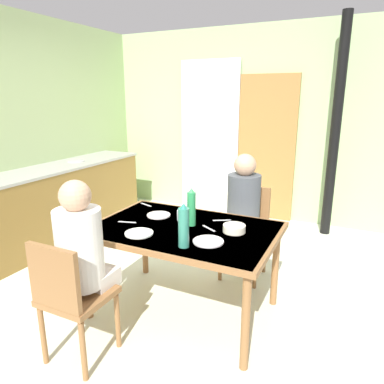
{
  "coord_description": "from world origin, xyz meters",
  "views": [
    {
      "loc": [
        1.61,
        -2.4,
        1.72
      ],
      "look_at": [
        0.44,
        0.04,
        0.98
      ],
      "focal_mm": 32.99,
      "sensor_mm": 36.0,
      "label": 1
    }
  ],
  "objects_px": {
    "chair_near_diner": "(70,295)",
    "water_bottle_green_near": "(191,208)",
    "water_bottle_green_far": "(184,226)",
    "dining_table": "(184,236)",
    "person_near_diner": "(81,246)",
    "kitchen_counter": "(57,203)",
    "person_far_diner": "(243,202)",
    "serving_bowl_center": "(234,228)",
    "chair_far_diner": "(246,226)"
  },
  "relations": [
    {
      "from": "kitchen_counter",
      "to": "water_bottle_green_far",
      "type": "distance_m",
      "value": 2.53
    },
    {
      "from": "kitchen_counter",
      "to": "person_near_diner",
      "type": "xyz_separation_m",
      "value": [
        1.72,
        -1.41,
        0.33
      ]
    },
    {
      "from": "chair_near_diner",
      "to": "person_far_diner",
      "type": "relative_size",
      "value": 1.13
    },
    {
      "from": "kitchen_counter",
      "to": "person_far_diner",
      "type": "distance_m",
      "value": 2.39
    },
    {
      "from": "chair_near_diner",
      "to": "dining_table",
      "type": "bearing_deg",
      "value": 65.0
    },
    {
      "from": "dining_table",
      "to": "water_bottle_green_near",
      "type": "bearing_deg",
      "value": 68.16
    },
    {
      "from": "chair_far_diner",
      "to": "water_bottle_green_far",
      "type": "height_order",
      "value": "water_bottle_green_far"
    },
    {
      "from": "chair_near_diner",
      "to": "person_near_diner",
      "type": "xyz_separation_m",
      "value": [
        -0.0,
        0.14,
        0.28
      ]
    },
    {
      "from": "person_near_diner",
      "to": "serving_bowl_center",
      "type": "height_order",
      "value": "person_near_diner"
    },
    {
      "from": "serving_bowl_center",
      "to": "chair_far_diner",
      "type": "bearing_deg",
      "value": 99.55
    },
    {
      "from": "chair_far_diner",
      "to": "water_bottle_green_near",
      "type": "distance_m",
      "value": 0.87
    },
    {
      "from": "person_far_diner",
      "to": "water_bottle_green_far",
      "type": "distance_m",
      "value": 1.02
    },
    {
      "from": "dining_table",
      "to": "water_bottle_green_near",
      "type": "height_order",
      "value": "water_bottle_green_near"
    },
    {
      "from": "chair_near_diner",
      "to": "water_bottle_green_near",
      "type": "height_order",
      "value": "water_bottle_green_near"
    },
    {
      "from": "person_near_diner",
      "to": "chair_near_diner",
      "type": "bearing_deg",
      "value": -90.0
    },
    {
      "from": "kitchen_counter",
      "to": "serving_bowl_center",
      "type": "bearing_deg",
      "value": -14.15
    },
    {
      "from": "water_bottle_green_near",
      "to": "person_near_diner",
      "type": "bearing_deg",
      "value": -118.46
    },
    {
      "from": "water_bottle_green_near",
      "to": "person_far_diner",
      "type": "bearing_deg",
      "value": 70.03
    },
    {
      "from": "kitchen_counter",
      "to": "water_bottle_green_far",
      "type": "xyz_separation_m",
      "value": [
        2.27,
        -1.03,
        0.42
      ]
    },
    {
      "from": "chair_near_diner",
      "to": "serving_bowl_center",
      "type": "xyz_separation_m",
      "value": [
        0.77,
        0.92,
        0.26
      ]
    },
    {
      "from": "chair_far_diner",
      "to": "kitchen_counter",
      "type": "bearing_deg",
      "value": 2.88
    },
    {
      "from": "chair_far_diner",
      "to": "water_bottle_green_near",
      "type": "bearing_deg",
      "value": 73.4
    },
    {
      "from": "chair_near_diner",
      "to": "water_bottle_green_far",
      "type": "height_order",
      "value": "water_bottle_green_far"
    },
    {
      "from": "dining_table",
      "to": "person_far_diner",
      "type": "xyz_separation_m",
      "value": [
        0.26,
        0.7,
        0.12
      ]
    },
    {
      "from": "dining_table",
      "to": "chair_far_diner",
      "type": "bearing_deg",
      "value": 72.91
    },
    {
      "from": "kitchen_counter",
      "to": "water_bottle_green_near",
      "type": "distance_m",
      "value": 2.27
    },
    {
      "from": "kitchen_counter",
      "to": "person_near_diner",
      "type": "bearing_deg",
      "value": -39.36
    },
    {
      "from": "chair_near_diner",
      "to": "water_bottle_green_far",
      "type": "distance_m",
      "value": 0.84
    },
    {
      "from": "person_near_diner",
      "to": "person_far_diner",
      "type": "xyz_separation_m",
      "value": [
        0.65,
        1.4,
        0.0
      ]
    },
    {
      "from": "water_bottle_green_far",
      "to": "person_near_diner",
      "type": "bearing_deg",
      "value": -145.37
    },
    {
      "from": "kitchen_counter",
      "to": "serving_bowl_center",
      "type": "xyz_separation_m",
      "value": [
        2.49,
        -0.63,
        0.3
      ]
    },
    {
      "from": "kitchen_counter",
      "to": "chair_near_diner",
      "type": "distance_m",
      "value": 2.32
    },
    {
      "from": "kitchen_counter",
      "to": "water_bottle_green_near",
      "type": "relative_size",
      "value": 8.55
    },
    {
      "from": "chair_far_diner",
      "to": "person_near_diner",
      "type": "distance_m",
      "value": 1.69
    },
    {
      "from": "kitchen_counter",
      "to": "dining_table",
      "type": "bearing_deg",
      "value": -18.71
    },
    {
      "from": "water_bottle_green_near",
      "to": "water_bottle_green_far",
      "type": "distance_m",
      "value": 0.41
    },
    {
      "from": "dining_table",
      "to": "person_far_diner",
      "type": "height_order",
      "value": "person_far_diner"
    },
    {
      "from": "dining_table",
      "to": "person_far_diner",
      "type": "relative_size",
      "value": 1.85
    },
    {
      "from": "chair_near_diner",
      "to": "water_bottle_green_near",
      "type": "bearing_deg",
      "value": 65.26
    },
    {
      "from": "kitchen_counter",
      "to": "water_bottle_green_far",
      "type": "bearing_deg",
      "value": -24.42
    },
    {
      "from": "water_bottle_green_far",
      "to": "dining_table",
      "type": "bearing_deg",
      "value": 117.09
    },
    {
      "from": "kitchen_counter",
      "to": "chair_near_diner",
      "type": "xyz_separation_m",
      "value": [
        1.72,
        -1.55,
        0.05
      ]
    },
    {
      "from": "water_bottle_green_far",
      "to": "kitchen_counter",
      "type": "bearing_deg",
      "value": 155.58
    },
    {
      "from": "serving_bowl_center",
      "to": "kitchen_counter",
      "type": "bearing_deg",
      "value": 165.85
    },
    {
      "from": "kitchen_counter",
      "to": "serving_bowl_center",
      "type": "height_order",
      "value": "kitchen_counter"
    },
    {
      "from": "dining_table",
      "to": "person_near_diner",
      "type": "height_order",
      "value": "person_near_diner"
    },
    {
      "from": "chair_near_diner",
      "to": "person_far_diner",
      "type": "bearing_deg",
      "value": 67.15
    },
    {
      "from": "dining_table",
      "to": "person_near_diner",
      "type": "relative_size",
      "value": 1.85
    },
    {
      "from": "chair_far_diner",
      "to": "serving_bowl_center",
      "type": "xyz_separation_m",
      "value": [
        0.13,
        -0.75,
        0.26
      ]
    },
    {
      "from": "person_near_diner",
      "to": "serving_bowl_center",
      "type": "xyz_separation_m",
      "value": [
        0.77,
        0.78,
        -0.03
      ]
    }
  ]
}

